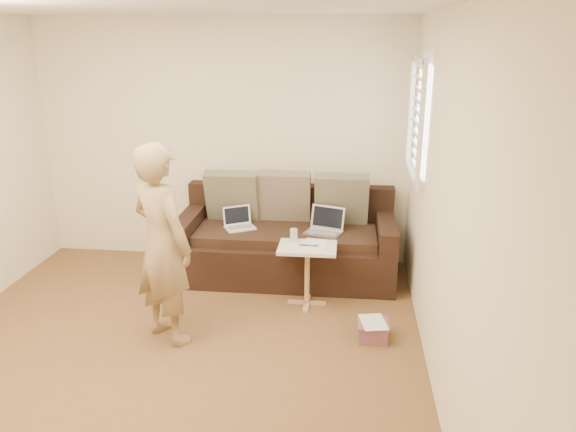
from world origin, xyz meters
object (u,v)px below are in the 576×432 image
Objects in this scene: drinking_glass at (294,235)px; person at (162,244)px; sofa at (287,237)px; striped_box at (373,330)px; laptop_silver at (323,234)px; side_table at (307,275)px; laptop_white at (240,229)px.

person is at bearing -139.30° from drinking_glass.
sofa is 8.72× the size of striped_box.
laptop_silver is 0.21× the size of person.
laptop_silver is 0.61× the size of side_table.
striped_box is (0.59, -0.57, -0.21)m from side_table.
sofa is at bearing -87.80° from person.
person is at bearing -175.02° from striped_box.
side_table is 2.30× the size of striped_box.
laptop_silver is (0.38, -0.11, 0.10)m from sofa.
side_table is 0.85m from striped_box.
striped_box is at bearing -54.49° from sofa.
side_table reaches higher than striped_box.
sofa is 7.54× the size of laptop_white.
side_table is at bearing 136.00° from striped_box.
laptop_silver is at bearing 113.70° from striped_box.
person is 13.82× the size of drinking_glass.
side_table is (1.10, 0.72, -0.54)m from person.
person is at bearing -135.27° from laptop_white.
laptop_silver is 1.40× the size of striped_box.
person is at bearing -122.02° from sofa.
laptop_silver is 1.26m from striped_box.
sofa is 0.49m from laptop_white.
laptop_white is 0.50× the size of side_table.
person reaches higher than laptop_white.
laptop_white is 0.76m from drinking_glass.
person reaches higher than drinking_glass.
laptop_white is 2.43× the size of drinking_glass.
striped_box is at bearing -47.82° from laptop_silver.
side_table is at bearing -38.95° from drinking_glass.
laptop_white is at bearing 142.19° from side_table.
striped_box is (0.48, -1.08, -0.44)m from laptop_silver.
sofa is at bearing -178.36° from laptop_silver.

